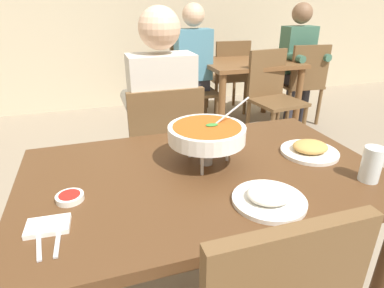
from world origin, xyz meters
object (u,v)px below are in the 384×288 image
at_px(rice_plate, 269,197).
at_px(chair_bg_left, 192,83).
at_px(drink_glass, 371,166).
at_px(chair_bg_corner, 185,75).
at_px(curry_bowl, 207,134).
at_px(appetizer_plate, 310,149).
at_px(diner_main, 161,110).
at_px(sauce_dish, 70,197).
at_px(dining_table_main, 204,194).
at_px(chair_diner_main, 164,149).
at_px(patron_bg_left, 192,62).
at_px(dining_table_far, 248,73).
at_px(chair_bg_right, 272,92).
at_px(chair_bg_window, 229,73).
at_px(patron_bg_middle, 299,57).
at_px(chair_bg_middle, 303,80).

relative_size(rice_plate, chair_bg_left, 0.27).
distance_m(drink_glass, chair_bg_corner, 2.92).
relative_size(curry_bowl, chair_bg_left, 0.37).
bearing_deg(appetizer_plate, diner_main, 123.29).
bearing_deg(chair_bg_corner, sauce_dish, -113.83).
height_order(dining_table_main, diner_main, diner_main).
bearing_deg(chair_bg_left, chair_diner_main, -113.65).
relative_size(chair_diner_main, chair_bg_corner, 1.00).
height_order(sauce_dish, patron_bg_left, patron_bg_left).
distance_m(rice_plate, dining_table_far, 2.66).
bearing_deg(chair_bg_right, patron_bg_left, 139.38).
height_order(appetizer_plate, chair_bg_right, chair_bg_right).
distance_m(chair_bg_corner, chair_bg_window, 0.56).
bearing_deg(chair_bg_right, rice_plate, -121.47).
xyz_separation_m(dining_table_main, chair_bg_corner, (0.71, 2.66, -0.12)).
bearing_deg(patron_bg_left, rice_plate, -102.18).
height_order(chair_diner_main, diner_main, diner_main).
height_order(rice_plate, dining_table_far, rice_plate).
xyz_separation_m(dining_table_far, patron_bg_middle, (0.62, -0.00, 0.14)).
height_order(sauce_dish, chair_bg_left, chair_bg_left).
xyz_separation_m(sauce_dish, patron_bg_left, (1.15, 2.26, 0.00)).
height_order(dining_table_far, patron_bg_middle, patron_bg_middle).
distance_m(dining_table_main, curry_bowl, 0.24).
height_order(appetizer_plate, drink_glass, drink_glass).
xyz_separation_m(dining_table_main, patron_bg_left, (0.66, 2.21, 0.12)).
bearing_deg(patron_bg_left, appetizer_plate, -94.75).
xyz_separation_m(sauce_dish, chair_bg_corner, (1.20, 2.71, -0.23)).
distance_m(curry_bowl, chair_bg_right, 2.08).
distance_m(diner_main, chair_bg_middle, 2.31).
relative_size(chair_bg_middle, chair_bg_right, 1.00).
bearing_deg(chair_bg_middle, patron_bg_left, 171.10).
bearing_deg(chair_diner_main, chair_bg_window, 56.24).
relative_size(sauce_dish, chair_bg_window, 0.10).
xyz_separation_m(chair_diner_main, chair_bg_window, (1.26, 1.89, 0.00)).
distance_m(diner_main, chair_bg_left, 1.67).
height_order(diner_main, dining_table_far, diner_main).
bearing_deg(chair_diner_main, sauce_dish, -122.66).
bearing_deg(dining_table_main, curry_bowl, 62.12).
bearing_deg(patron_bg_middle, drink_glass, -119.64).
bearing_deg(chair_bg_left, dining_table_far, -10.00).
xyz_separation_m(rice_plate, patron_bg_middle, (1.77, 2.39, -0.01)).
bearing_deg(chair_bg_window, chair_bg_corner, 173.74).
bearing_deg(patron_bg_left, chair_bg_right, -40.62).
distance_m(diner_main, sauce_dish, 0.92).
relative_size(chair_bg_left, patron_bg_middle, 0.69).
distance_m(chair_diner_main, chair_bg_middle, 2.32).
bearing_deg(dining_table_main, diner_main, 90.00).
height_order(diner_main, chair_bg_corner, diner_main).
height_order(chair_diner_main, rice_plate, chair_diner_main).
bearing_deg(diner_main, patron_bg_middle, 36.29).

